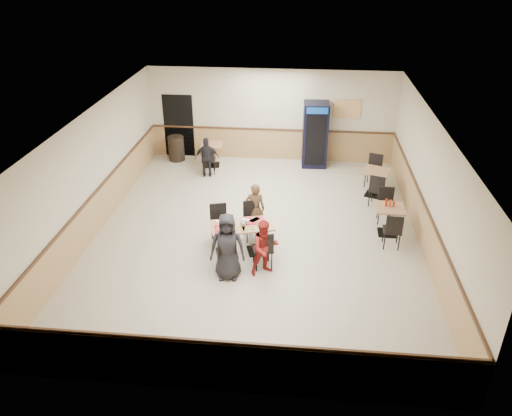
# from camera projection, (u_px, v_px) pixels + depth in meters

# --- Properties ---
(ground) EXTENTS (10.00, 10.00, 0.00)m
(ground) POSITION_uv_depth(u_px,v_px,m) (256.00, 234.00, 12.49)
(ground) COLOR beige
(ground) RESTS_ON ground
(room_shell) EXTENTS (10.00, 10.00, 10.00)m
(room_shell) POSITION_uv_depth(u_px,v_px,m) (327.00, 174.00, 14.30)
(room_shell) COLOR silver
(room_shell) RESTS_ON ground
(main_table) EXTENTS (1.57, 1.08, 0.76)m
(main_table) POSITION_uv_depth(u_px,v_px,m) (242.00, 234.00, 11.49)
(main_table) COLOR black
(main_table) RESTS_ON ground
(main_chairs) EXTENTS (1.68, 1.96, 0.97)m
(main_chairs) POSITION_uv_depth(u_px,v_px,m) (240.00, 236.00, 11.49)
(main_chairs) COLOR black
(main_chairs) RESTS_ON ground
(diner_woman_left) EXTENTS (0.78, 0.54, 1.53)m
(diner_woman_left) POSITION_uv_depth(u_px,v_px,m) (227.00, 247.00, 10.54)
(diner_woman_left) COLOR black
(diner_woman_left) RESTS_ON ground
(diner_woman_right) EXTENTS (0.78, 0.73, 1.29)m
(diner_woman_right) POSITION_uv_depth(u_px,v_px,m) (265.00, 248.00, 10.73)
(diner_woman_right) COLOR maroon
(diner_woman_right) RESTS_ON ground
(diner_man_opposite) EXTENTS (0.51, 0.35, 1.35)m
(diner_man_opposite) POSITION_uv_depth(u_px,v_px,m) (255.00, 209.00, 12.23)
(diner_man_opposite) COLOR brown
(diner_man_opposite) RESTS_ON ground
(lone_diner) EXTENTS (0.77, 0.43, 1.25)m
(lone_diner) POSITION_uv_depth(u_px,v_px,m) (207.00, 157.00, 15.31)
(lone_diner) COLOR black
(lone_diner) RESTS_ON ground
(tabletop_clutter) EXTENTS (1.24, 0.88, 0.12)m
(tabletop_clutter) POSITION_uv_depth(u_px,v_px,m) (241.00, 225.00, 11.32)
(tabletop_clutter) COLOR red
(tabletop_clutter) RESTS_ON main_table
(side_table_near) EXTENTS (0.72, 0.72, 0.74)m
(side_table_near) POSITION_uv_depth(u_px,v_px,m) (389.00, 216.00, 12.28)
(side_table_near) COLOR black
(side_table_near) RESTS_ON ground
(side_table_near_chair_south) EXTENTS (0.45, 0.45, 0.94)m
(side_table_near_chair_south) POSITION_uv_depth(u_px,v_px,m) (392.00, 229.00, 11.77)
(side_table_near_chair_south) COLOR black
(side_table_near_chair_south) RESTS_ON ground
(side_table_near_chair_north) EXTENTS (0.45, 0.45, 0.94)m
(side_table_near_chair_north) POSITION_uv_depth(u_px,v_px,m) (386.00, 206.00, 12.81)
(side_table_near_chair_north) COLOR black
(side_table_near_chair_north) RESTS_ON ground
(side_table_far) EXTENTS (0.93, 0.93, 0.77)m
(side_table_far) POSITION_uv_depth(u_px,v_px,m) (376.00, 179.00, 14.18)
(side_table_far) COLOR black
(side_table_far) RESTS_ON ground
(side_table_far_chair_south) EXTENTS (0.58, 0.58, 0.98)m
(side_table_far_chair_south) POSITION_uv_depth(u_px,v_px,m) (378.00, 189.00, 13.65)
(side_table_far_chair_south) COLOR black
(side_table_far_chair_south) RESTS_ON ground
(side_table_far_chair_north) EXTENTS (0.58, 0.58, 0.98)m
(side_table_far_chair_north) POSITION_uv_depth(u_px,v_px,m) (373.00, 171.00, 14.73)
(side_table_far_chair_north) COLOR black
(side_table_far_chair_north) RESTS_ON ground
(condiment_caddy) EXTENTS (0.23, 0.06, 0.20)m
(condiment_caddy) POSITION_uv_depth(u_px,v_px,m) (389.00, 203.00, 12.17)
(condiment_caddy) COLOR #A51F0B
(condiment_caddy) RESTS_ON side_table_near
(back_table) EXTENTS (0.77, 0.77, 0.74)m
(back_table) POSITION_uv_depth(u_px,v_px,m) (212.00, 151.00, 16.11)
(back_table) COLOR black
(back_table) RESTS_ON ground
(back_table_chair_lone) EXTENTS (0.48, 0.48, 0.94)m
(back_table_chair_lone) POSITION_uv_depth(u_px,v_px,m) (209.00, 159.00, 15.60)
(back_table_chair_lone) COLOR black
(back_table_chair_lone) RESTS_ON ground
(pepsi_cooler) EXTENTS (0.82, 0.82, 2.07)m
(pepsi_cooler) POSITION_uv_depth(u_px,v_px,m) (315.00, 135.00, 15.91)
(pepsi_cooler) COLOR black
(pepsi_cooler) RESTS_ON ground
(trash_bin) EXTENTS (0.52, 0.52, 0.83)m
(trash_bin) POSITION_uv_depth(u_px,v_px,m) (176.00, 148.00, 16.56)
(trash_bin) COLOR black
(trash_bin) RESTS_ON ground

